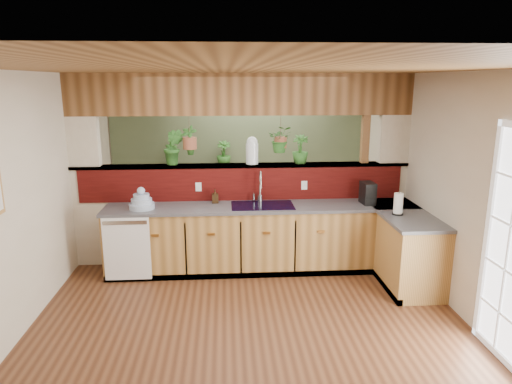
{
  "coord_description": "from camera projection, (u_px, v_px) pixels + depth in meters",
  "views": [
    {
      "loc": [
        -0.23,
        -4.81,
        2.5
      ],
      "look_at": [
        0.15,
        0.7,
        1.15
      ],
      "focal_mm": 32.0,
      "sensor_mm": 36.0,
      "label": 1
    }
  ],
  "objects": [
    {
      "name": "ground",
      "position": [
        248.0,
        303.0,
        5.27
      ],
      "size": [
        4.6,
        7.0,
        0.01
      ],
      "primitive_type": "cube",
      "color": "#4F2B18",
      "rests_on": "ground"
    },
    {
      "name": "ceiling",
      "position": [
        246.0,
        71.0,
        4.65
      ],
      "size": [
        4.6,
        7.0,
        0.01
      ],
      "primitive_type": "cube",
      "color": "brown",
      "rests_on": "ground"
    },
    {
      "name": "wall_back",
      "position": [
        238.0,
        148.0,
        8.35
      ],
      "size": [
        4.6,
        0.02,
        2.6
      ],
      "primitive_type": "cube",
      "color": "beige",
      "rests_on": "ground"
    },
    {
      "name": "wall_left",
      "position": [
        30.0,
        198.0,
        4.81
      ],
      "size": [
        0.02,
        7.0,
        2.6
      ],
      "primitive_type": "cube",
      "color": "beige",
      "rests_on": "ground"
    },
    {
      "name": "wall_right",
      "position": [
        452.0,
        191.0,
        5.11
      ],
      "size": [
        0.02,
        7.0,
        2.6
      ],
      "primitive_type": "cube",
      "color": "beige",
      "rests_on": "ground"
    },
    {
      "name": "pass_through_partition",
      "position": [
        244.0,
        178.0,
        6.3
      ],
      "size": [
        4.6,
        0.21,
        2.6
      ],
      "color": "beige",
      "rests_on": "ground"
    },
    {
      "name": "pass_through_ledge",
      "position": [
        242.0,
        165.0,
        6.25
      ],
      "size": [
        4.6,
        0.21,
        0.04
      ],
      "primitive_type": "cube",
      "color": "brown",
      "rests_on": "ground"
    },
    {
      "name": "header_beam",
      "position": [
        242.0,
        94.0,
        6.03
      ],
      "size": [
        4.6,
        0.15,
        0.55
      ],
      "primitive_type": "cube",
      "color": "brown",
      "rests_on": "ground"
    },
    {
      "name": "sage_backwall",
      "position": [
        238.0,
        148.0,
        8.33
      ],
      "size": [
        4.55,
        0.02,
        2.55
      ],
      "primitive_type": "cube",
      "color": "#536344",
      "rests_on": "ground"
    },
    {
      "name": "countertop",
      "position": [
        307.0,
        239.0,
        6.06
      ],
      "size": [
        4.14,
        1.52,
        0.9
      ],
      "color": "olive",
      "rests_on": "ground"
    },
    {
      "name": "dishwasher",
      "position": [
        127.0,
        249.0,
        5.71
      ],
      "size": [
        0.58,
        0.03,
        0.82
      ],
      "color": "white",
      "rests_on": "ground"
    },
    {
      "name": "navy_sink",
      "position": [
        262.0,
        211.0,
        6.04
      ],
      "size": [
        0.82,
        0.5,
        0.18
      ],
      "color": "black",
      "rests_on": "countertop"
    },
    {
      "name": "faucet",
      "position": [
        260.0,
        185.0,
        6.11
      ],
      "size": [
        0.19,
        0.19,
        0.44
      ],
      "color": "#B7B7B2",
      "rests_on": "countertop"
    },
    {
      "name": "dish_stack",
      "position": [
        142.0,
        202.0,
        5.84
      ],
      "size": [
        0.33,
        0.33,
        0.29
      ],
      "color": "#9CAECA",
      "rests_on": "countertop"
    },
    {
      "name": "soap_dispenser",
      "position": [
        215.0,
        196.0,
        6.12
      ],
      "size": [
        0.09,
        0.09,
        0.19
      ],
      "primitive_type": "imported",
      "rotation": [
        0.0,
        0.0,
        0.04
      ],
      "color": "#3A2715",
      "rests_on": "countertop"
    },
    {
      "name": "coffee_maker",
      "position": [
        368.0,
        194.0,
        6.06
      ],
      "size": [
        0.15,
        0.26,
        0.29
      ],
      "rotation": [
        0.0,
        0.0,
        0.07
      ],
      "color": "black",
      "rests_on": "countertop"
    },
    {
      "name": "paper_towel",
      "position": [
        398.0,
        204.0,
        5.58
      ],
      "size": [
        0.13,
        0.13,
        0.29
      ],
      "color": "black",
      "rests_on": "countertop"
    },
    {
      "name": "glass_jar",
      "position": [
        252.0,
        150.0,
        6.21
      ],
      "size": [
        0.17,
        0.17,
        0.38
      ],
      "color": "silver",
      "rests_on": "pass_through_ledge"
    },
    {
      "name": "ledge_plant_left",
      "position": [
        174.0,
        147.0,
        6.13
      ],
      "size": [
        0.3,
        0.26,
        0.49
      ],
      "primitive_type": "imported",
      "rotation": [
        0.0,
        0.0,
        -0.19
      ],
      "color": "#275A1F",
      "rests_on": "pass_through_ledge"
    },
    {
      "name": "ledge_plant_right",
      "position": [
        300.0,
        149.0,
        6.26
      ],
      "size": [
        0.25,
        0.25,
        0.39
      ],
      "primitive_type": "imported",
      "rotation": [
        0.0,
        0.0,
        -0.17
      ],
      "color": "#275A1F",
      "rests_on": "pass_through_ledge"
    },
    {
      "name": "hanging_plant_a",
      "position": [
        189.0,
        131.0,
        6.09
      ],
      "size": [
        0.24,
        0.2,
        0.51
      ],
      "color": "brown",
      "rests_on": "header_beam"
    },
    {
      "name": "hanging_plant_b",
      "position": [
        281.0,
        128.0,
        6.17
      ],
      "size": [
        0.35,
        0.31,
        0.48
      ],
      "color": "brown",
      "rests_on": "header_beam"
    },
    {
      "name": "shelving_console",
      "position": [
        207.0,
        194.0,
        8.26
      ],
      "size": [
        1.58,
        0.51,
        1.04
      ],
      "primitive_type": "cube",
      "rotation": [
        0.0,
        0.0,
        -0.06
      ],
      "color": "black",
      "rests_on": "ground"
    },
    {
      "name": "shelf_plant_a",
      "position": [
        171.0,
        154.0,
        8.05
      ],
      "size": [
        0.26,
        0.21,
        0.43
      ],
      "primitive_type": "imported",
      "rotation": [
        0.0,
        0.0,
        -0.26
      ],
      "color": "#275A1F",
      "rests_on": "shelving_console"
    },
    {
      "name": "shelf_plant_b",
      "position": [
        224.0,
        153.0,
        8.11
      ],
      "size": [
        0.28,
        0.28,
        0.45
      ],
      "primitive_type": "imported",
      "rotation": [
        0.0,
        0.0,
        0.11
      ],
      "color": "#275A1F",
      "rests_on": "shelving_console"
    },
    {
      "name": "floor_plant",
      "position": [
        304.0,
        219.0,
        7.29
      ],
      "size": [
        0.7,
        0.64,
        0.69
      ],
      "primitive_type": "imported",
      "rotation": [
        0.0,
        0.0,
        -0.18
      ],
      "color": "#275A1F",
      "rests_on": "ground"
    }
  ]
}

